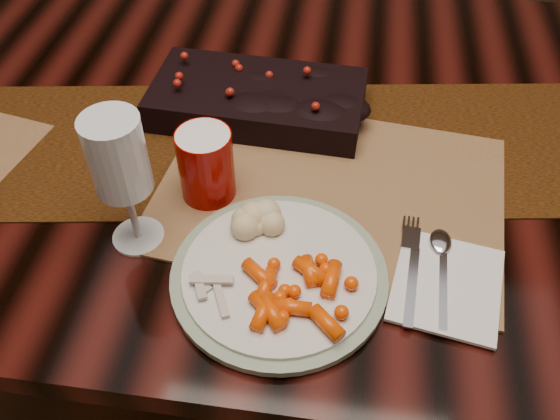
# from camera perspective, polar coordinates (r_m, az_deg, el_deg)

# --- Properties ---
(floor) EXTENTS (5.00, 5.00, 0.00)m
(floor) POSITION_cam_1_polar(r_m,az_deg,el_deg) (1.58, 2.37, -13.79)
(floor) COLOR black
(floor) RESTS_ON ground
(dining_table) EXTENTS (1.80, 1.00, 0.75)m
(dining_table) POSITION_cam_1_polar(r_m,az_deg,el_deg) (1.27, 2.89, -5.43)
(dining_table) COLOR black
(dining_table) RESTS_ON floor
(table_runner) EXTENTS (1.63, 0.56, 0.00)m
(table_runner) POSITION_cam_1_polar(r_m,az_deg,el_deg) (0.97, 6.43, 6.25)
(table_runner) COLOR #56340A
(table_runner) RESTS_ON dining_table
(centerpiece) EXTENTS (0.36, 0.20, 0.07)m
(centerpiece) POSITION_cam_1_polar(r_m,az_deg,el_deg) (1.01, -2.18, 10.97)
(centerpiece) COLOR black
(centerpiece) RESTS_ON table_runner
(placemat_main) EXTENTS (0.54, 0.42, 0.00)m
(placemat_main) POSITION_cam_1_polar(r_m,az_deg,el_deg) (0.88, 4.82, 1.77)
(placemat_main) COLOR brown
(placemat_main) RESTS_ON dining_table
(dinner_plate) EXTENTS (0.34, 0.34, 0.02)m
(dinner_plate) POSITION_cam_1_polar(r_m,az_deg,el_deg) (0.77, -0.09, -6.22)
(dinner_plate) COLOR silver
(dinner_plate) RESTS_ON placemat_main
(baby_carrots) EXTENTS (0.15, 0.14, 0.02)m
(baby_carrots) POSITION_cam_1_polar(r_m,az_deg,el_deg) (0.73, 0.93, -7.94)
(baby_carrots) COLOR #EC4603
(baby_carrots) RESTS_ON dinner_plate
(mashed_potatoes) EXTENTS (0.08, 0.07, 0.04)m
(mashed_potatoes) POSITION_cam_1_polar(r_m,az_deg,el_deg) (0.79, -2.03, -0.90)
(mashed_potatoes) COLOR #EED18B
(mashed_potatoes) RESTS_ON dinner_plate
(turkey_shreds) EXTENTS (0.09, 0.09, 0.02)m
(turkey_shreds) POSITION_cam_1_polar(r_m,az_deg,el_deg) (0.74, -6.61, -7.35)
(turkey_shreds) COLOR tan
(turkey_shreds) RESTS_ON dinner_plate
(napkin) EXTENTS (0.16, 0.18, 0.01)m
(napkin) POSITION_cam_1_polar(r_m,az_deg,el_deg) (0.79, 15.77, -6.92)
(napkin) COLOR white
(napkin) RESTS_ON placemat_main
(fork) EXTENTS (0.04, 0.16, 0.00)m
(fork) POSITION_cam_1_polar(r_m,az_deg,el_deg) (0.79, 12.54, -5.96)
(fork) COLOR silver
(fork) RESTS_ON napkin
(spoon) EXTENTS (0.04, 0.15, 0.00)m
(spoon) POSITION_cam_1_polar(r_m,az_deg,el_deg) (0.80, 15.34, -5.98)
(spoon) COLOR #B3B5D2
(spoon) RESTS_ON napkin
(red_cup) EXTENTS (0.10, 0.10, 0.11)m
(red_cup) POSITION_cam_1_polar(r_m,az_deg,el_deg) (0.85, -7.12, 4.33)
(red_cup) COLOR #8B0400
(red_cup) RESTS_ON placemat_main
(wine_glass) EXTENTS (0.09, 0.09, 0.21)m
(wine_glass) POSITION_cam_1_polar(r_m,az_deg,el_deg) (0.77, -14.71, 2.39)
(wine_glass) COLOR silver
(wine_glass) RESTS_ON dining_table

